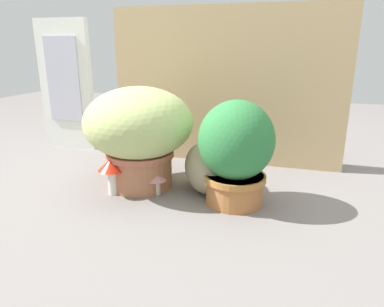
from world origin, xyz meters
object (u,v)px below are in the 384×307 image
grass_planter (139,130)px  cat (208,167)px  mushroom_ornament_red (112,167)px  mushroom_ornament_pink (156,179)px  leafy_planter (236,151)px

grass_planter → cat: bearing=0.2°
mushroom_ornament_red → mushroom_ornament_pink: bearing=15.0°
cat → mushroom_ornament_pink: cat is taller
cat → mushroom_ornament_red: 0.40m
grass_planter → mushroom_ornament_red: (-0.08, -0.12, -0.14)m
grass_planter → mushroom_ornament_pink: (0.10, -0.07, -0.19)m
leafy_planter → mushroom_ornament_red: size_ratio=2.55×
cat → mushroom_ornament_red: (-0.39, -0.12, -0.00)m
leafy_planter → mushroom_ornament_pink: (-0.33, -0.01, -0.15)m
leafy_planter → mushroom_ornament_pink: 0.37m
grass_planter → leafy_planter: (0.44, -0.06, -0.04)m
grass_planter → cat: 0.34m
grass_planter → mushroom_ornament_pink: 0.23m
grass_planter → leafy_planter: grass_planter is taller
mushroom_ornament_red → grass_planter: bearing=56.8°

